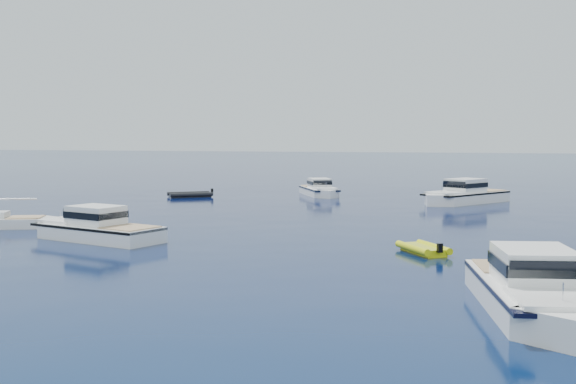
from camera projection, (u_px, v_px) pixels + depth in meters
The scene contains 7 objects.
ground at pixel (146, 291), 28.92m from camera, with size 400.00×400.00×0.00m, color #072347.
motor_cruiser_right at pixel (535, 313), 25.41m from camera, with size 3.26×10.64×2.79m, color white, non-canonical shape.
motor_cruiser_centre at pixel (94, 240), 42.62m from camera, with size 2.91×9.52×2.50m, color white, non-canonical shape.
motor_cruiser_distant at pixel (464, 203), 64.50m from camera, with size 3.13×10.24×2.69m, color white, non-canonical shape.
motor_cruiser_horizon at pixel (320, 195), 72.29m from camera, with size 2.46×8.03×2.11m, color white, non-canonical shape.
tender_yellow at pixel (423, 253), 37.87m from camera, with size 1.87×3.36×0.95m, color #CED60C, non-canonical shape.
tender_grey_far at pixel (190, 197), 70.67m from camera, with size 2.28×4.26×0.95m, color black, non-canonical shape.
Camera 1 is at (12.06, -26.42, 6.12)m, focal length 46.77 mm.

